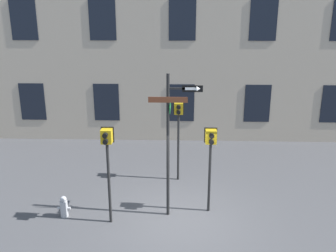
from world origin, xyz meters
TOP-DOWN VIEW (x-y plane):
  - ground_plane at (0.00, 0.00)m, footprint 60.00×60.00m
  - street_sign_pole at (-0.31, 0.24)m, footprint 1.48×0.81m
  - pedestrian_signal_left at (-2.02, -0.23)m, footprint 0.35×0.40m
  - pedestrian_signal_right at (0.84, 0.50)m, footprint 0.37×0.40m
  - pedestrian_signal_across at (-0.11, 2.67)m, footprint 0.36×0.40m
  - fire_hydrant at (-3.45, 0.02)m, footprint 0.38×0.22m

SIDE VIEW (x-z plane):
  - ground_plane at x=0.00m, z-range 0.00..0.00m
  - fire_hydrant at x=-3.45m, z-range -0.01..0.65m
  - pedestrian_signal_right at x=0.84m, z-range 0.75..3.36m
  - pedestrian_signal_left at x=-2.02m, z-range 0.78..3.62m
  - pedestrian_signal_across at x=-0.11m, z-range 0.80..3.68m
  - street_sign_pole at x=-0.31m, z-range 0.39..4.63m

